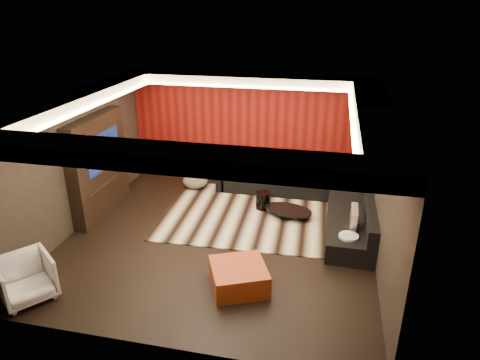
% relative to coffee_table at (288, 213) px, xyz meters
% --- Properties ---
extents(floor, '(6.00, 6.00, 0.02)m').
position_rel_coffee_table_xyz_m(floor, '(-1.25, -1.20, -0.12)').
color(floor, black).
rests_on(floor, ground).
extents(ceiling, '(6.00, 6.00, 0.02)m').
position_rel_coffee_table_xyz_m(ceiling, '(-1.25, -1.20, 2.70)').
color(ceiling, silver).
rests_on(ceiling, ground).
extents(wall_back, '(6.00, 0.02, 2.80)m').
position_rel_coffee_table_xyz_m(wall_back, '(-1.25, 1.81, 1.29)').
color(wall_back, black).
rests_on(wall_back, ground).
extents(wall_left, '(0.02, 6.00, 2.80)m').
position_rel_coffee_table_xyz_m(wall_left, '(-4.26, -1.20, 1.29)').
color(wall_left, black).
rests_on(wall_left, ground).
extents(wall_right, '(0.02, 6.00, 2.80)m').
position_rel_coffee_table_xyz_m(wall_right, '(1.76, -1.20, 1.29)').
color(wall_right, black).
rests_on(wall_right, ground).
extents(red_feature_wall, '(5.98, 0.05, 2.78)m').
position_rel_coffee_table_xyz_m(red_feature_wall, '(-1.25, 1.77, 1.29)').
color(red_feature_wall, '#6B0C0A').
rests_on(red_feature_wall, ground).
extents(soffit_back, '(6.00, 0.60, 0.22)m').
position_rel_coffee_table_xyz_m(soffit_back, '(-1.25, 1.50, 2.58)').
color(soffit_back, silver).
rests_on(soffit_back, ground).
extents(soffit_front, '(6.00, 0.60, 0.22)m').
position_rel_coffee_table_xyz_m(soffit_front, '(-1.25, -3.90, 2.58)').
color(soffit_front, silver).
rests_on(soffit_front, ground).
extents(soffit_left, '(0.60, 4.80, 0.22)m').
position_rel_coffee_table_xyz_m(soffit_left, '(-3.95, -1.20, 2.58)').
color(soffit_left, silver).
rests_on(soffit_left, ground).
extents(soffit_right, '(0.60, 4.80, 0.22)m').
position_rel_coffee_table_xyz_m(soffit_right, '(1.45, -1.20, 2.58)').
color(soffit_right, silver).
rests_on(soffit_right, ground).
extents(cove_back, '(4.80, 0.08, 0.04)m').
position_rel_coffee_table_xyz_m(cove_back, '(-1.25, 1.16, 2.49)').
color(cove_back, '#FFD899').
rests_on(cove_back, ground).
extents(cove_front, '(4.80, 0.08, 0.04)m').
position_rel_coffee_table_xyz_m(cove_front, '(-1.25, -3.56, 2.49)').
color(cove_front, '#FFD899').
rests_on(cove_front, ground).
extents(cove_left, '(0.08, 4.80, 0.04)m').
position_rel_coffee_table_xyz_m(cove_left, '(-3.61, -1.20, 2.49)').
color(cove_left, '#FFD899').
rests_on(cove_left, ground).
extents(cove_right, '(0.08, 4.80, 0.04)m').
position_rel_coffee_table_xyz_m(cove_right, '(1.11, -1.20, 2.49)').
color(cove_right, '#FFD899').
rests_on(cove_right, ground).
extents(tv_surround, '(0.30, 2.00, 2.20)m').
position_rel_coffee_table_xyz_m(tv_surround, '(-4.10, -0.60, 0.99)').
color(tv_surround, black).
rests_on(tv_surround, ground).
extents(tv_screen, '(0.04, 1.30, 0.80)m').
position_rel_coffee_table_xyz_m(tv_screen, '(-3.94, -0.60, 1.34)').
color(tv_screen, black).
rests_on(tv_screen, ground).
extents(tv_shelf, '(0.04, 1.60, 0.04)m').
position_rel_coffee_table_xyz_m(tv_shelf, '(-3.94, -0.60, 0.59)').
color(tv_shelf, black).
rests_on(tv_shelf, ground).
extents(rug, '(4.09, 3.13, 0.02)m').
position_rel_coffee_table_xyz_m(rug, '(-0.73, -0.08, -0.10)').
color(rug, beige).
rests_on(rug, floor).
extents(coffee_table, '(1.28, 1.28, 0.18)m').
position_rel_coffee_table_xyz_m(coffee_table, '(0.00, 0.00, 0.00)').
color(coffee_table, black).
rests_on(coffee_table, rug).
extents(drum_stool, '(0.40, 0.40, 0.39)m').
position_rel_coffee_table_xyz_m(drum_stool, '(-0.61, 0.27, 0.11)').
color(drum_stool, black).
rests_on(drum_stool, rug).
extents(striped_pouf, '(0.73, 0.73, 0.35)m').
position_rel_coffee_table_xyz_m(striped_pouf, '(-2.48, 1.07, 0.08)').
color(striped_pouf, beige).
rests_on(striped_pouf, rug).
extents(white_side_table, '(0.41, 0.41, 0.45)m').
position_rel_coffee_table_xyz_m(white_side_table, '(1.25, -1.33, 0.12)').
color(white_side_table, silver).
rests_on(white_side_table, floor).
extents(orange_ottoman, '(1.17, 1.17, 0.39)m').
position_rel_coffee_table_xyz_m(orange_ottoman, '(-0.52, -2.66, 0.09)').
color(orange_ottoman, '#A13C14').
rests_on(orange_ottoman, floor).
extents(armchair, '(1.10, 1.10, 0.72)m').
position_rel_coffee_table_xyz_m(armchair, '(-3.75, -3.65, 0.25)').
color(armchair, silver).
rests_on(armchair, floor).
extents(sectional_sofa, '(3.65, 3.50, 0.75)m').
position_rel_coffee_table_xyz_m(sectional_sofa, '(0.48, 0.66, 0.15)').
color(sectional_sofa, black).
rests_on(sectional_sofa, floor).
extents(throw_pillows, '(3.06, 2.78, 0.50)m').
position_rel_coffee_table_xyz_m(throw_pillows, '(0.39, 0.55, 0.51)').
color(throw_pillows, tan).
rests_on(throw_pillows, sectional_sofa).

